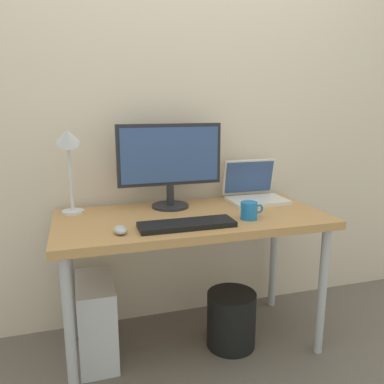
{
  "coord_description": "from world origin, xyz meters",
  "views": [
    {
      "loc": [
        -0.54,
        -1.8,
        1.27
      ],
      "look_at": [
        0.0,
        0.0,
        0.85
      ],
      "focal_mm": 36.5,
      "sensor_mm": 36.0,
      "label": 1
    }
  ],
  "objects": [
    {
      "name": "ground_plane",
      "position": [
        0.0,
        0.0,
        0.0
      ],
      "size": [
        6.0,
        6.0,
        0.0
      ],
      "primitive_type": "plane",
      "color": "#665B51"
    },
    {
      "name": "coffee_mug",
      "position": [
        0.25,
        -0.14,
        0.77
      ],
      "size": [
        0.12,
        0.08,
        0.08
      ],
      "color": "#1E72BF",
      "rests_on": "desk"
    },
    {
      "name": "back_wall",
      "position": [
        0.0,
        0.38,
        1.3
      ],
      "size": [
        4.4,
        0.04,
        2.6
      ],
      "primitive_type": "cube",
      "color": "beige",
      "rests_on": "ground_plane"
    },
    {
      "name": "monitor",
      "position": [
        -0.07,
        0.18,
        0.98
      ],
      "size": [
        0.56,
        0.2,
        0.45
      ],
      "color": "#232328",
      "rests_on": "desk"
    },
    {
      "name": "desk",
      "position": [
        0.0,
        0.0,
        0.66
      ],
      "size": [
        1.35,
        0.63,
        0.73
      ],
      "color": "#B7844C",
      "rests_on": "ground_plane"
    },
    {
      "name": "wastebasket",
      "position": [
        0.2,
        -0.07,
        0.15
      ],
      "size": [
        0.26,
        0.26,
        0.3
      ],
      "primitive_type": "cylinder",
      "color": "black",
      "rests_on": "ground_plane"
    },
    {
      "name": "desk_lamp",
      "position": [
        -0.57,
        0.18,
        1.05
      ],
      "size": [
        0.11,
        0.16,
        0.46
      ],
      "color": "silver",
      "rests_on": "desk"
    },
    {
      "name": "mouse",
      "position": [
        -0.38,
        -0.18,
        0.74
      ],
      "size": [
        0.06,
        0.09,
        0.03
      ],
      "primitive_type": "ellipsoid",
      "color": "#B2B2B7",
      "rests_on": "desk"
    },
    {
      "name": "laptop",
      "position": [
        0.43,
        0.2,
        0.78
      ],
      "size": [
        0.32,
        0.26,
        0.23
      ],
      "color": "silver",
      "rests_on": "desk"
    },
    {
      "name": "keyboard",
      "position": [
        -0.08,
        -0.18,
        0.74
      ],
      "size": [
        0.44,
        0.14,
        0.02
      ],
      "primitive_type": "cube",
      "color": "black",
      "rests_on": "desk"
    },
    {
      "name": "computer_tower",
      "position": [
        -0.49,
        0.03,
        0.21
      ],
      "size": [
        0.18,
        0.36,
        0.42
      ],
      "primitive_type": "cube",
      "color": "silver",
      "rests_on": "ground_plane"
    }
  ]
}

